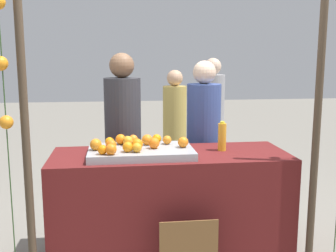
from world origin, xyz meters
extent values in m
cube|color=#5B1919|center=(0.00, 0.00, 0.44)|extent=(1.92, 0.71, 0.88)
cube|color=#9EA0A5|center=(-0.24, -0.05, 0.91)|extent=(0.82, 0.50, 0.06)
sphere|color=orange|center=(-0.29, 0.13, 0.98)|extent=(0.08, 0.08, 0.08)
sphere|color=orange|center=(-0.35, -0.17, 0.98)|extent=(0.08, 0.08, 0.08)
sphere|color=orange|center=(-0.54, -0.22, 0.98)|extent=(0.07, 0.07, 0.07)
sphere|color=orange|center=(-0.14, -0.07, 0.99)|extent=(0.09, 0.09, 0.09)
sphere|color=orange|center=(-0.49, 0.05, 0.98)|extent=(0.07, 0.07, 0.07)
sphere|color=orange|center=(-0.27, -0.11, 0.99)|extent=(0.09, 0.09, 0.09)
sphere|color=orange|center=(-0.47, -0.08, 0.98)|extent=(0.08, 0.08, 0.08)
sphere|color=orange|center=(-0.40, 0.12, 0.99)|extent=(0.09, 0.09, 0.09)
sphere|color=orange|center=(-0.10, 0.12, 0.98)|extent=(0.08, 0.08, 0.08)
sphere|color=orange|center=(-0.47, -0.24, 0.98)|extent=(0.08, 0.08, 0.08)
sphere|color=orange|center=(0.10, -0.06, 0.99)|extent=(0.09, 0.09, 0.09)
sphere|color=orange|center=(-0.18, 0.06, 0.99)|extent=(0.09, 0.09, 0.09)
sphere|color=orange|center=(-0.59, -0.07, 0.99)|extent=(0.09, 0.09, 0.09)
sphere|color=orange|center=(-0.34, 0.06, 0.98)|extent=(0.08, 0.08, 0.08)
sphere|color=orange|center=(-0.02, 0.08, 0.98)|extent=(0.07, 0.07, 0.07)
sphere|color=orange|center=(-0.28, -0.18, 0.98)|extent=(0.07, 0.07, 0.07)
cylinder|color=gold|center=(0.44, 0.05, 1.00)|extent=(0.07, 0.07, 0.23)
cylinder|color=yellow|center=(0.44, 0.05, 1.12)|extent=(0.04, 0.04, 0.02)
cylinder|color=#333338|center=(-0.37, 0.58, 0.73)|extent=(0.34, 0.34, 1.47)
sphere|color=brown|center=(-0.37, 0.58, 1.58)|extent=(0.23, 0.23, 0.23)
cylinder|color=#384C8C|center=(0.40, 0.58, 0.70)|extent=(0.33, 0.33, 1.40)
sphere|color=beige|center=(0.40, 0.58, 1.51)|extent=(0.22, 0.22, 0.22)
cylinder|color=tan|center=(0.30, 1.84, 0.65)|extent=(0.30, 0.30, 1.29)
sphere|color=tan|center=(0.30, 1.84, 1.39)|extent=(0.20, 0.20, 0.20)
cylinder|color=#99999E|center=(0.86, 2.15, 0.71)|extent=(0.33, 0.33, 1.42)
sphere|color=beige|center=(0.86, 2.15, 1.53)|extent=(0.22, 0.22, 0.22)
cylinder|color=#473828|center=(-1.04, -0.40, 1.10)|extent=(0.06, 0.06, 2.20)
cylinder|color=#473828|center=(1.04, -0.40, 1.10)|extent=(0.06, 0.06, 2.20)
cylinder|color=#2D4C23|center=(-1.16, -0.42, 1.05)|extent=(0.01, 0.01, 2.10)
sphere|color=orange|center=(-1.16, -0.42, 1.62)|extent=(0.10, 0.10, 0.10)
sphere|color=orange|center=(-1.15, -0.42, 1.23)|extent=(0.09, 0.09, 0.09)
camera|label=1|loc=(-0.42, -3.18, 1.66)|focal=43.35mm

